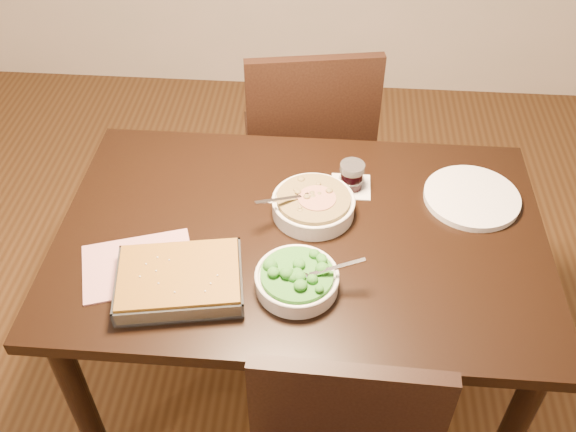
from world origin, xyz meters
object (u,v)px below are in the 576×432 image
object	(u,v)px
wine_tumbler	(352,175)
chair_far	(308,143)
broccoli_bowl	(297,279)
baking_dish	(180,280)
dinner_plate	(472,197)
stew_bowl	(313,204)
table	(301,254)

from	to	relation	value
wine_tumbler	chair_far	bearing A→B (deg)	108.22
broccoli_bowl	wine_tumbler	xyz separation A→B (m)	(0.14, 0.42, 0.02)
broccoli_bowl	chair_far	xyz separation A→B (m)	(-0.02, 0.89, -0.23)
wine_tumbler	chair_far	size ratio (longest dim) A/B	0.09
baking_dish	wine_tumbler	size ratio (longest dim) A/B	4.25
wine_tumbler	dinner_plate	distance (m)	0.37
stew_bowl	broccoli_bowl	size ratio (longest dim) A/B	0.99
baking_dish	wine_tumbler	bearing A→B (deg)	34.84
broccoli_bowl	baking_dish	size ratio (longest dim) A/B	0.69
table	chair_far	bearing A→B (deg)	91.39
stew_bowl	broccoli_bowl	xyz separation A→B (m)	(-0.03, -0.29, -0.00)
table	baking_dish	distance (m)	0.40
stew_bowl	wine_tumbler	size ratio (longest dim) A/B	2.92
broccoli_bowl	dinner_plate	world-z (taller)	broccoli_bowl
baking_dish	dinner_plate	size ratio (longest dim) A/B	1.26
chair_far	baking_dish	bearing A→B (deg)	62.44
broccoli_bowl	dinner_plate	bearing A→B (deg)	37.38
table	chair_far	distance (m)	0.69
table	baking_dish	xyz separation A→B (m)	(-0.30, -0.23, 0.12)
stew_bowl	baking_dish	xyz separation A→B (m)	(-0.33, -0.31, -0.00)
wine_tumbler	chair_far	xyz separation A→B (m)	(-0.16, 0.47, -0.24)
table	stew_bowl	bearing A→B (deg)	70.35
table	broccoli_bowl	world-z (taller)	broccoli_bowl
dinner_plate	stew_bowl	bearing A→B (deg)	-168.66
stew_bowl	dinner_plate	size ratio (longest dim) A/B	0.87
broccoli_bowl	dinner_plate	xyz separation A→B (m)	(0.50, 0.38, -0.02)
wine_tumbler	table	bearing A→B (deg)	-124.06
baking_dish	dinner_plate	bearing A→B (deg)	16.95
baking_dish	table	bearing A→B (deg)	27.64
table	stew_bowl	world-z (taller)	stew_bowl
broccoli_bowl	chair_far	size ratio (longest dim) A/B	0.25
stew_bowl	wine_tumbler	world-z (taller)	stew_bowl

